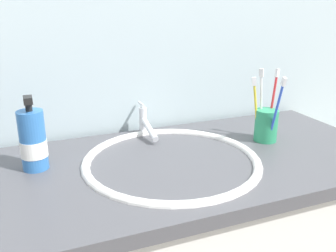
{
  "coord_description": "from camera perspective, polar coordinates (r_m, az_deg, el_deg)",
  "views": [
    {
      "loc": [
        -0.31,
        -0.81,
        1.31
      ],
      "look_at": [
        0.03,
        0.03,
        1.0
      ],
      "focal_mm": 39.39,
      "sensor_mm": 36.0,
      "label": 1
    }
  ],
  "objects": [
    {
      "name": "tiled_wall_back",
      "position": [
        1.17,
        -6.71,
        13.4
      ],
      "size": [
        2.48,
        0.04,
        2.4
      ],
      "primitive_type": "cube",
      "color": "silver",
      "rests_on": "ground"
    },
    {
      "name": "sink_basin",
      "position": [
        0.98,
        0.66,
        -7.28
      ],
      "size": [
        0.47,
        0.47,
        0.1
      ],
      "color": "white",
      "rests_on": "vanity_counter"
    },
    {
      "name": "faucet",
      "position": [
        1.14,
        -3.51,
        0.45
      ],
      "size": [
        0.02,
        0.16,
        0.1
      ],
      "color": "silver",
      "rests_on": "sink_basin"
    },
    {
      "name": "toothbrush_cup",
      "position": [
        1.13,
        14.94,
        0.1
      ],
      "size": [
        0.07,
        0.07,
        0.1
      ],
      "primitive_type": "cylinder",
      "color": "#2D9966",
      "rests_on": "vanity_counter"
    },
    {
      "name": "toothbrush_yellow",
      "position": [
        1.1,
        13.42,
        3.22
      ],
      "size": [
        0.04,
        0.02,
        0.19
      ],
      "color": "yellow",
      "rests_on": "toothbrush_cup"
    },
    {
      "name": "toothbrush_red",
      "position": [
        1.13,
        15.93,
        3.98
      ],
      "size": [
        0.03,
        0.02,
        0.21
      ],
      "color": "red",
      "rests_on": "toothbrush_cup"
    },
    {
      "name": "toothbrush_white",
      "position": [
        1.12,
        14.22,
        3.98
      ],
      "size": [
        0.02,
        0.02,
        0.21
      ],
      "color": "white",
      "rests_on": "toothbrush_cup"
    },
    {
      "name": "toothbrush_blue",
      "position": [
        1.07,
        16.55,
        2.85
      ],
      "size": [
        0.01,
        0.06,
        0.2
      ],
      "color": "blue",
      "rests_on": "toothbrush_cup"
    },
    {
      "name": "soap_dispenser",
      "position": [
        0.96,
        -20.15,
        -2.25
      ],
      "size": [
        0.06,
        0.06,
        0.19
      ],
      "color": "#3372BF",
      "rests_on": "vanity_counter"
    }
  ]
}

